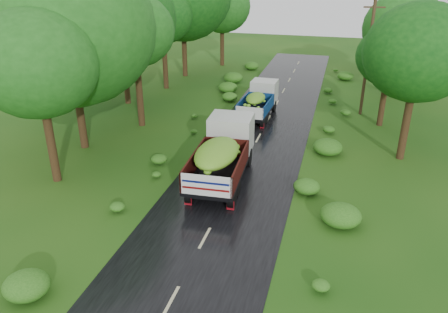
% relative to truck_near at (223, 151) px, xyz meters
% --- Properties ---
extents(ground, '(120.00, 120.00, 0.00)m').
position_rel_truck_near_xyz_m(ground, '(0.71, -9.65, -1.66)').
color(ground, '#11410E').
rests_on(ground, ground).
extents(road, '(6.50, 80.00, 0.02)m').
position_rel_truck_near_xyz_m(road, '(0.71, -4.65, -1.65)').
color(road, black).
rests_on(road, ground).
extents(road_lines, '(0.12, 69.60, 0.00)m').
position_rel_truck_near_xyz_m(road_lines, '(0.71, -3.65, -1.64)').
color(road_lines, '#BFB78C').
rests_on(road_lines, road).
extents(truck_near, '(2.81, 7.10, 2.93)m').
position_rel_truck_near_xyz_m(truck_near, '(0.00, 0.00, 0.00)').
color(truck_near, black).
rests_on(truck_near, ground).
extents(truck_far, '(2.21, 5.73, 2.38)m').
position_rel_truck_near_xyz_m(truck_far, '(-0.13, 10.79, -0.32)').
color(truck_far, black).
rests_on(truck_far, ground).
extents(utility_pole, '(1.51, 0.26, 8.59)m').
position_rel_truck_near_xyz_m(utility_pole, '(7.41, 13.39, 2.76)').
color(utility_pole, '#382616').
rests_on(utility_pole, ground).
extents(trees_left, '(7.66, 33.06, 9.77)m').
position_rel_truck_near_xyz_m(trees_left, '(-9.60, 11.49, 5.28)').
color(trees_left, black).
rests_on(trees_left, ground).
extents(trees_right, '(4.81, 24.55, 7.96)m').
position_rel_truck_near_xyz_m(trees_right, '(9.66, 14.77, 3.96)').
color(trees_right, black).
rests_on(trees_right, ground).
extents(shrubs, '(11.90, 44.00, 0.70)m').
position_rel_truck_near_xyz_m(shrubs, '(0.71, 4.35, -1.31)').
color(shrubs, '#215A15').
rests_on(shrubs, ground).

